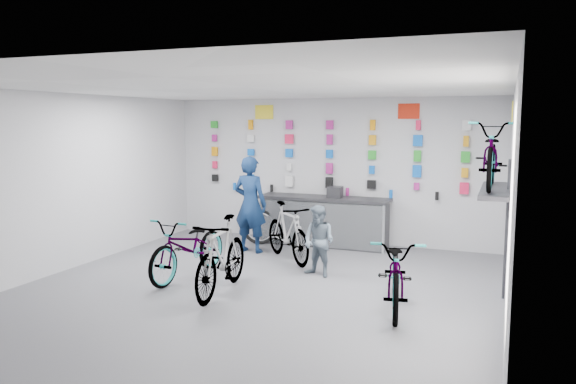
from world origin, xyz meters
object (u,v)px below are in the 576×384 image
at_px(bike_left, 189,247).
at_px(counter, 323,222).
at_px(bike_right, 397,272).
at_px(bike_service, 288,232).
at_px(clerk, 250,204).
at_px(customer, 319,241).
at_px(bike_center, 222,256).

bearing_deg(bike_left, counter, 72.07).
bearing_deg(bike_right, bike_service, 129.26).
relative_size(bike_right, bike_service, 1.11).
relative_size(bike_right, clerk, 1.05).
relative_size(bike_left, clerk, 1.04).
distance_m(bike_right, customer, 1.88).
xyz_separation_m(counter, bike_service, (-0.21, -1.45, 0.04)).
bearing_deg(bike_right, bike_center, 174.59).
height_order(counter, customer, customer).
bearing_deg(counter, bike_left, -112.66).
xyz_separation_m(bike_left, bike_right, (3.41, -0.30, 0.00)).
height_order(counter, bike_right, bike_right).
bearing_deg(clerk, bike_left, 90.36).
height_order(bike_left, bike_service, bike_service).
bearing_deg(bike_service, clerk, 112.10).
bearing_deg(bike_right, bike_left, 163.77).
relative_size(bike_right, customer, 1.67).
height_order(bike_left, clerk, clerk).
height_order(bike_left, customer, customer).
height_order(bike_center, bike_service, bike_center).
distance_m(bike_left, customer, 2.11).
distance_m(bike_center, bike_right, 2.53).
height_order(bike_center, clerk, clerk).
xyz_separation_m(bike_service, customer, (0.85, -0.78, 0.06)).
bearing_deg(customer, bike_service, 156.67).
xyz_separation_m(bike_center, bike_right, (2.52, 0.25, -0.05)).
relative_size(counter, bike_right, 1.38).
bearing_deg(counter, clerk, -136.66).
distance_m(bike_left, bike_service, 1.95).
xyz_separation_m(counter, customer, (0.64, -2.23, 0.10)).
bearing_deg(bike_right, customer, 130.93).
bearing_deg(clerk, bike_center, 110.75).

